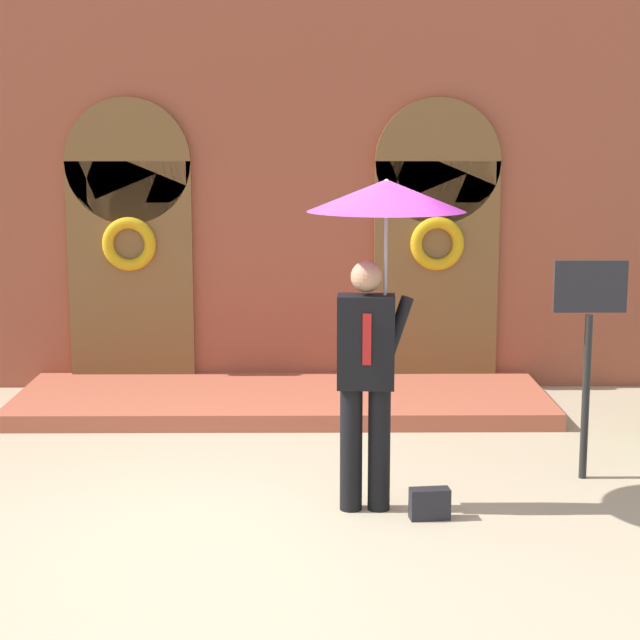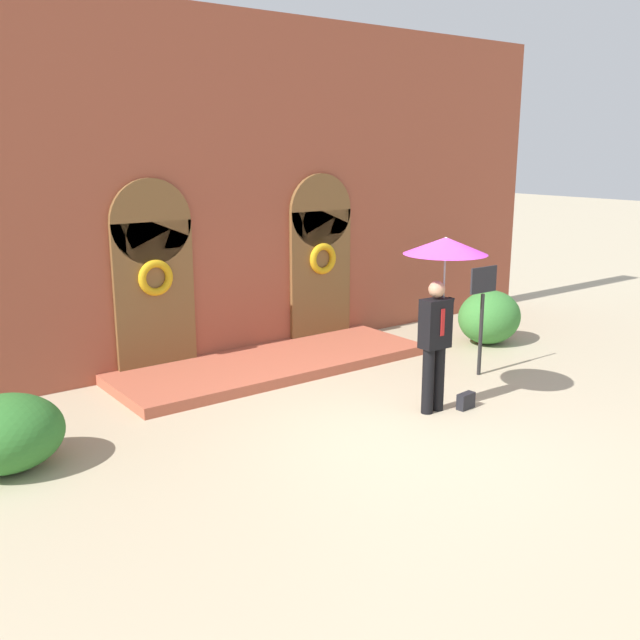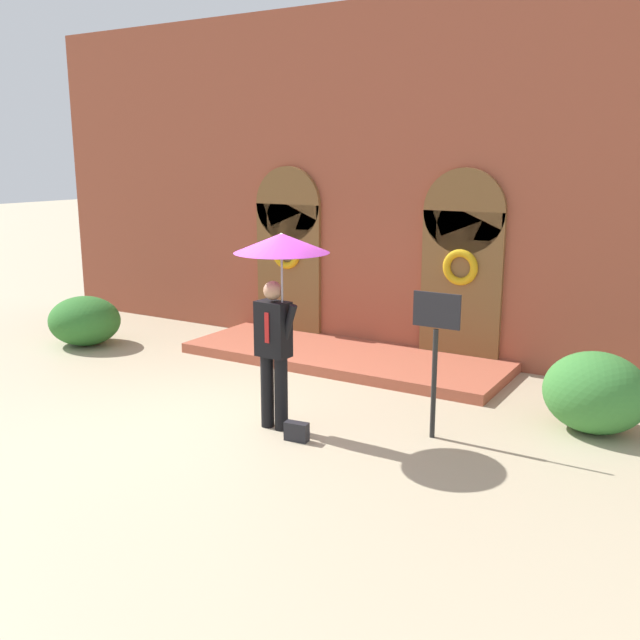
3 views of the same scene
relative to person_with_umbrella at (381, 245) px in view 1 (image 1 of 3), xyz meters
The scene contains 5 objects.
ground_plane 2.07m from the person_with_umbrella, 169.92° to the right, with size 80.00×80.00×0.00m, color tan.
building_facade 4.16m from the person_with_umbrella, 100.85° to the left, with size 14.00×2.30×5.60m.
person_with_umbrella is the anchor object (origin of this frame).
handbag 1.85m from the person_with_umbrella, 29.95° to the right, with size 0.28×0.12×0.22m, color black.
sign_post 1.94m from the person_with_umbrella, 23.04° to the left, with size 0.56×0.06×1.72m.
Camera 1 is at (0.29, -7.21, 2.65)m, focal length 60.00 mm.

